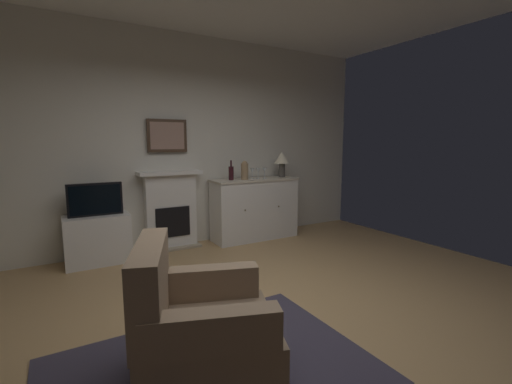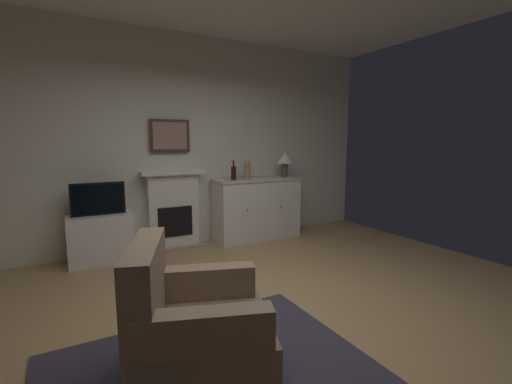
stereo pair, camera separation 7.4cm
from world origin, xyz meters
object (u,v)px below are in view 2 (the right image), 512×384
(fireplace_unit, at_px, (173,210))
(armchair, at_px, (193,327))
(wine_bottle, at_px, (234,173))
(vase_decorative, at_px, (247,170))
(tv_set, at_px, (98,199))
(table_lamp, at_px, (285,160))
(sideboard_cabinet, at_px, (257,209))
(wine_glass_left, at_px, (255,171))
(wine_glass_right, at_px, (267,170))
(framed_picture, at_px, (170,136))
(wine_glass_center, at_px, (261,171))
(tv_cabinet, at_px, (101,238))

(fireplace_unit, bearing_deg, armchair, -103.45)
(armchair, bearing_deg, wine_bottle, 60.05)
(fireplace_unit, height_order, vase_decorative, vase_decorative)
(tv_set, bearing_deg, armchair, -83.85)
(vase_decorative, relative_size, tv_set, 0.45)
(table_lamp, height_order, wine_bottle, table_lamp)
(sideboard_cabinet, relative_size, wine_glass_left, 8.22)
(wine_bottle, height_order, armchair, wine_bottle)
(fireplace_unit, relative_size, armchair, 1.08)
(table_lamp, height_order, wine_glass_right, table_lamp)
(wine_glass_right, distance_m, vase_decorative, 0.35)
(wine_glass_left, bearing_deg, tv_set, 179.08)
(wine_bottle, height_order, wine_glass_left, wine_bottle)
(framed_picture, relative_size, wine_glass_right, 3.33)
(wine_glass_center, distance_m, armchair, 3.39)
(wine_bottle, distance_m, tv_cabinet, 1.99)
(fireplace_unit, height_order, wine_bottle, wine_bottle)
(fireplace_unit, relative_size, wine_glass_right, 6.67)
(framed_picture, bearing_deg, armchair, -103.24)
(fireplace_unit, distance_m, vase_decorative, 1.21)
(sideboard_cabinet, height_order, table_lamp, table_lamp)
(wine_glass_left, xyz_separation_m, tv_set, (-2.17, 0.03, -0.26))
(sideboard_cabinet, distance_m, wine_glass_right, 0.61)
(table_lamp, bearing_deg, tv_cabinet, 179.69)
(wine_bottle, bearing_deg, sideboard_cabinet, -0.13)
(table_lamp, bearing_deg, wine_glass_left, -175.68)
(wine_bottle, xyz_separation_m, vase_decorative, (0.20, -0.05, 0.03))
(fireplace_unit, bearing_deg, wine_glass_right, -8.93)
(sideboard_cabinet, bearing_deg, framed_picture, 170.01)
(wine_bottle, relative_size, tv_set, 0.47)
(table_lamp, relative_size, wine_bottle, 1.38)
(sideboard_cabinet, distance_m, tv_cabinet, 2.24)
(tv_cabinet, xyz_separation_m, armchair, (0.29, -2.71, 0.08))
(wine_glass_center, bearing_deg, wine_glass_left, -175.10)
(table_lamp, relative_size, wine_glass_left, 2.42)
(sideboard_cabinet, xyz_separation_m, wine_glass_left, (-0.07, -0.04, 0.59))
(wine_glass_left, bearing_deg, framed_picture, 167.49)
(fireplace_unit, height_order, table_lamp, table_lamp)
(framed_picture, distance_m, armchair, 3.22)
(wine_glass_left, relative_size, wine_glass_center, 1.00)
(fireplace_unit, relative_size, sideboard_cabinet, 0.81)
(framed_picture, bearing_deg, fireplace_unit, -90.00)
(wine_bottle, relative_size, vase_decorative, 1.03)
(fireplace_unit, height_order, wine_glass_left, wine_glass_left)
(table_lamp, distance_m, wine_glass_right, 0.39)
(armchair, bearing_deg, sideboard_cabinet, 54.08)
(fireplace_unit, relative_size, tv_set, 1.77)
(fireplace_unit, distance_m, wine_glass_right, 1.52)
(sideboard_cabinet, bearing_deg, armchair, -125.92)
(wine_bottle, relative_size, tv_cabinet, 0.39)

